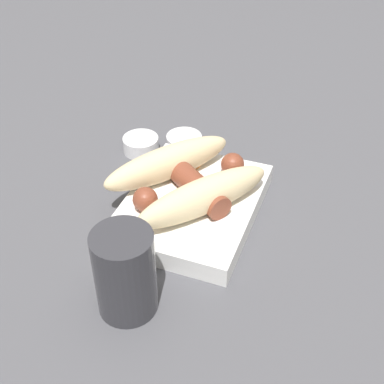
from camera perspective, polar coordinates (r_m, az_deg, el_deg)
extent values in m
plane|color=#4C4C51|center=(0.72, 0.00, -2.34)|extent=(3.00, 3.00, 0.00)
cube|color=white|center=(0.71, 0.00, -1.50)|extent=(0.22, 0.17, 0.03)
ellipsoid|color=beige|center=(0.73, -2.58, 3.16)|extent=(0.18, 0.15, 0.05)
ellipsoid|color=beige|center=(0.67, 1.25, -0.43)|extent=(0.18, 0.15, 0.05)
cylinder|color=brown|center=(0.70, -0.14, 1.15)|extent=(0.11, 0.13, 0.03)
sphere|color=brown|center=(0.68, -5.01, -0.80)|extent=(0.03, 0.03, 0.03)
sphere|color=brown|center=(0.74, 4.35, 2.94)|extent=(0.03, 0.03, 0.03)
cylinder|color=orange|center=(0.76, -0.18, 3.12)|extent=(0.03, 0.03, 0.00)
cylinder|color=orange|center=(0.78, 0.55, 3.78)|extent=(0.03, 0.03, 0.00)
cylinder|color=orange|center=(0.76, -0.91, 3.01)|extent=(0.04, 0.04, 0.00)
cylinder|color=orange|center=(0.77, -1.78, 3.59)|extent=(0.03, 0.03, 0.00)
cylinder|color=orange|center=(0.76, -0.81, 2.68)|extent=(0.04, 0.04, 0.00)
torus|color=silver|center=(0.76, -2.54, 2.82)|extent=(0.03, 0.03, 0.00)
cylinder|color=white|center=(0.84, -0.85, 5.30)|extent=(0.06, 0.06, 0.02)
cylinder|color=gold|center=(0.84, -0.84, 4.92)|extent=(0.05, 0.05, 0.01)
cylinder|color=white|center=(0.84, -5.48, 5.07)|extent=(0.06, 0.06, 0.02)
cylinder|color=#4C662D|center=(0.84, -5.45, 4.69)|extent=(0.05, 0.05, 0.01)
cylinder|color=#333338|center=(0.58, -7.16, -8.56)|extent=(0.07, 0.07, 0.11)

